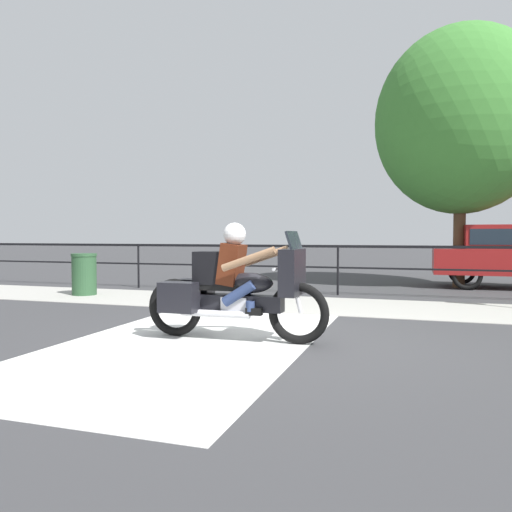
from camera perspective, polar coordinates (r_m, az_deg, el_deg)
The scene contains 7 objects.
ground_plane at distance 6.40m, azimuth 2.25°, elevation -9.71°, with size 120.00×120.00×0.00m, color #38383A.
sidewalk_band at distance 9.67m, azimuth 7.74°, elevation -5.60°, with size 44.00×2.40×0.01m, color #A8A59E.
crosswalk_band at distance 6.56m, azimuth -6.90°, elevation -9.39°, with size 2.94×6.00×0.01m, color silver.
fence_railing at distance 11.32m, azimuth 9.35°, elevation 0.04°, with size 36.00×0.05×1.13m.
motorcycle at distance 6.38m, azimuth -2.68°, elevation -3.55°, with size 2.45×0.76×1.50m.
trash_bin at distance 11.82m, azimuth -19.04°, elevation -1.99°, with size 0.56×0.56×0.94m.
tree_behind_sign at distance 14.19m, azimuth 22.40°, elevation 14.04°, with size 4.31×4.31×6.64m.
Camera 1 is at (1.69, -6.02, 1.34)m, focal length 35.00 mm.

